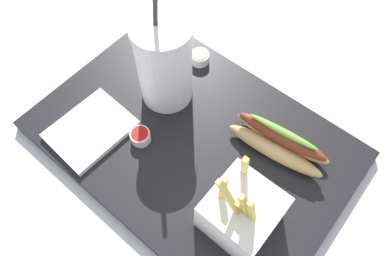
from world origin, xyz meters
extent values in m
cube|color=silver|center=(0.00, 0.00, -0.01)|extent=(2.40, 2.40, 0.02)
cube|color=black|center=(0.00, 0.00, 0.01)|extent=(0.50, 0.34, 0.02)
cylinder|color=white|center=(0.09, -0.04, 0.09)|extent=(0.09, 0.09, 0.15)
cylinder|color=white|center=(0.09, -0.04, 0.17)|extent=(0.09, 0.09, 0.01)
cylinder|color=#262633|center=(0.10, -0.04, 0.21)|extent=(0.02, 0.01, 0.08)
cube|color=white|center=(-0.14, 0.06, 0.06)|extent=(0.09, 0.09, 0.07)
cube|color=#E5C660|center=(-0.13, 0.08, 0.12)|extent=(0.04, 0.01, 0.09)
cube|color=#E5C660|center=(-0.15, 0.07, 0.11)|extent=(0.02, 0.01, 0.06)
cube|color=#E5C660|center=(-0.11, 0.07, 0.10)|extent=(0.01, 0.02, 0.06)
cube|color=#E5C660|center=(-0.11, 0.03, 0.13)|extent=(0.01, 0.03, 0.09)
cube|color=#E5C660|center=(-0.14, 0.07, 0.11)|extent=(0.02, 0.01, 0.06)
cube|color=#E5C660|center=(-0.15, 0.07, 0.10)|extent=(0.03, 0.02, 0.05)
ellipsoid|color=tan|center=(-0.12, -0.08, 0.04)|extent=(0.16, 0.04, 0.03)
ellipsoid|color=tan|center=(-0.12, -0.06, 0.04)|extent=(0.16, 0.04, 0.03)
ellipsoid|color=maroon|center=(-0.12, -0.07, 0.06)|extent=(0.15, 0.04, 0.02)
ellipsoid|color=#6B9E33|center=(-0.12, -0.07, 0.07)|extent=(0.11, 0.02, 0.01)
cylinder|color=white|center=(0.09, -0.13, 0.03)|extent=(0.03, 0.03, 0.02)
cylinder|color=#B2140F|center=(0.09, -0.13, 0.04)|extent=(0.03, 0.03, 0.01)
cylinder|color=white|center=(0.06, 0.06, 0.03)|extent=(0.03, 0.03, 0.02)
cylinder|color=#B2140F|center=(0.06, 0.06, 0.04)|extent=(0.03, 0.03, 0.01)
cube|color=white|center=(0.14, 0.10, 0.03)|extent=(0.11, 0.13, 0.01)
camera|label=1|loc=(-0.18, 0.22, 0.54)|focal=33.64mm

